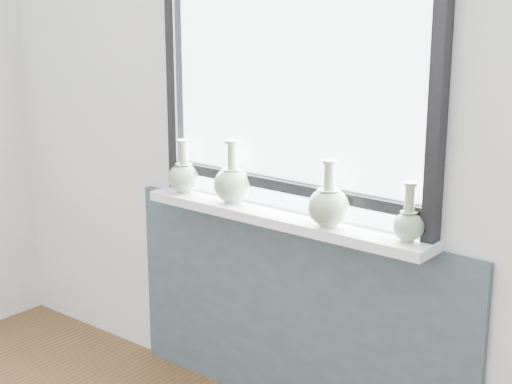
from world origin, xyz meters
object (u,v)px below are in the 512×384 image
Objects in this scene: vase_c at (328,205)px; vase_d at (408,223)px; windowsill at (281,218)px; vase_a at (184,176)px; vase_b at (233,183)px.

vase_c is 0.32m from vase_d.
vase_d is at bearing 0.53° from windowsill.
vase_a is 1.09m from vase_d.
vase_b is (-0.26, 0.01, 0.10)m from windowsill.
vase_c reaches higher than vase_a.
vase_b reaches higher than vase_c.
vase_c is (0.50, -0.03, -0.00)m from vase_b.
vase_b is at bearing 178.87° from windowsill.
windowsill is at bearing 173.91° from vase_c.
vase_d is (0.82, 0.00, -0.02)m from vase_b.
vase_c is (0.24, -0.03, 0.10)m from windowsill.
vase_a is 0.27m from vase_b.
vase_d is at bearing 0.44° from vase_a.
vase_d is at bearing 5.54° from vase_c.
vase_c is at bearing -6.09° from windowsill.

